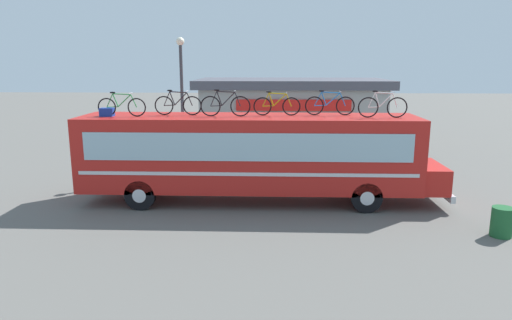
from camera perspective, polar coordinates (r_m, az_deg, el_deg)
The scene contains 12 objects.
ground_plane at distance 16.80m, azimuth -0.90°, elevation -5.16°, with size 120.00×120.00×0.00m, color #605E59.
bus at distance 16.35m, azimuth -0.36°, elevation 0.86°, with size 12.91×2.52×3.13m.
luggage_bag_1 at distance 16.89m, azimuth -18.06°, elevation 5.69°, with size 0.46×0.32×0.29m, color #193899.
rooftop_bicycle_1 at distance 16.64m, azimuth -16.39°, elevation 6.45°, with size 1.69×0.44×0.86m.
rooftop_bicycle_2 at distance 16.64m, azimuth -9.69°, elevation 6.82°, with size 1.69×0.44×0.90m.
rooftop_bicycle_3 at distance 16.05m, azimuth -3.85°, elevation 6.83°, with size 1.75×0.44×0.94m.
rooftop_bicycle_4 at distance 16.31m, azimuth 2.60°, elevation 6.82°, with size 1.67×0.44×0.86m.
rooftop_bicycle_5 at distance 16.58m, azimuth 9.15°, elevation 6.81°, with size 1.76×0.44×0.89m.
rooftop_bicycle_6 at distance 16.21m, azimuth 15.47°, elevation 6.45°, with size 1.67×0.44×0.93m.
roadside_building at distance 32.09m, azimuth 4.42°, elevation 6.65°, with size 12.86×6.99×3.83m.
trash_bin at distance 15.20m, azimuth 28.26°, elevation -6.81°, with size 0.60×0.60×0.88m, color #1E592D.
street_lamp at distance 20.47m, azimuth -9.20°, elevation 8.28°, with size 0.35×0.35×6.02m.
Camera 1 is at (0.88, -16.02, 4.99)m, focal length 32.15 mm.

